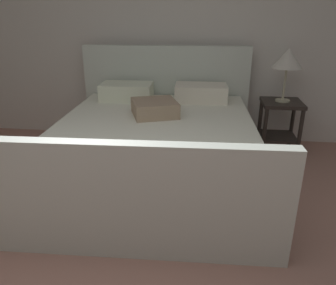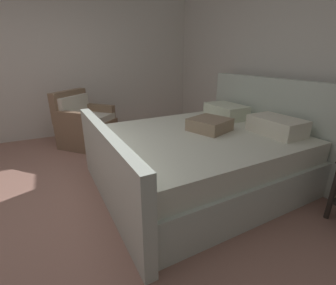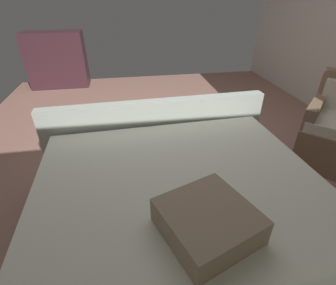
{
  "view_description": "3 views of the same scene",
  "coord_description": "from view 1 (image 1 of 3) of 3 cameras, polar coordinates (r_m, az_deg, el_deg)",
  "views": [
    {
      "loc": [
        0.59,
        -1.19,
        1.54
      ],
      "look_at": [
        0.31,
        1.07,
        0.63
      ],
      "focal_mm": 34.99,
      "sensor_mm": 36.0,
      "label": 1
    },
    {
      "loc": [
        2.25,
        0.18,
        1.44
      ],
      "look_at": [
        0.23,
        1.17,
        0.61
      ],
      "focal_mm": 25.38,
      "sensor_mm": 36.0,
      "label": 2
    },
    {
      "loc": [
        0.42,
        2.53,
        1.62
      ],
      "look_at": [
        0.18,
        1.18,
        0.77
      ],
      "focal_mm": 26.62,
      "sensor_mm": 36.0,
      "label": 3
    }
  ],
  "objects": [
    {
      "name": "nightstand_right",
      "position": [
        3.98,
        18.94,
        4.05
      ],
      "size": [
        0.44,
        0.44,
        0.6
      ],
      "color": "#2C2521",
      "rests_on": "ground"
    },
    {
      "name": "wall_back",
      "position": [
        4.17,
        -1.16,
        18.33
      ],
      "size": [
        5.12,
        0.12,
        2.56
      ],
      "primitive_type": "cube",
      "color": "silver",
      "rests_on": "ground"
    },
    {
      "name": "bed",
      "position": [
        3.13,
        -1.94,
        -0.52
      ],
      "size": [
        2.04,
        2.29,
        1.18
      ],
      "color": "silver",
      "rests_on": "ground"
    },
    {
      "name": "table_lamp_right",
      "position": [
        3.84,
        20.16,
        13.42
      ],
      "size": [
        0.32,
        0.32,
        0.58
      ],
      "color": "#B7B293",
      "rests_on": "nightstand_right"
    }
  ]
}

